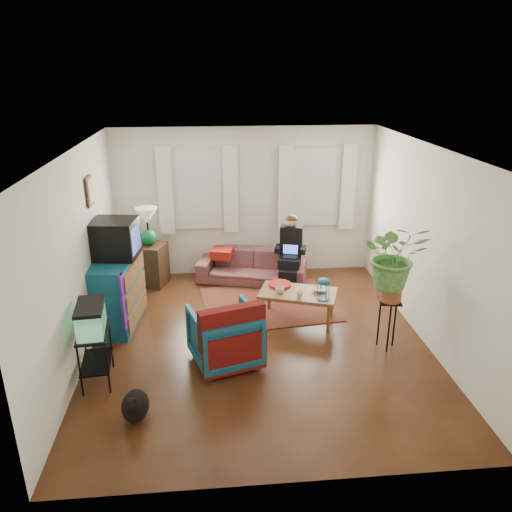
{
  "coord_description": "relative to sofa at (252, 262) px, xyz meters",
  "views": [
    {
      "loc": [
        -0.6,
        -5.94,
        3.55
      ],
      "look_at": [
        0.0,
        0.4,
        1.1
      ],
      "focal_mm": 35.0,
      "sensor_mm": 36.0,
      "label": 1
    }
  ],
  "objects": [
    {
      "name": "crt_tv",
      "position": [
        -2.04,
        -1.23,
        0.91
      ],
      "size": [
        0.68,
        0.63,
        0.54
      ],
      "primitive_type": "cube",
      "rotation": [
        0.0,
        0.0,
        -0.12
      ],
      "color": "black",
      "rests_on": "dresser"
    },
    {
      "name": "cup_b",
      "position": [
        0.53,
        -1.68,
        0.14
      ],
      "size": [
        0.13,
        0.13,
        0.09
      ],
      "primitive_type": "imported",
      "rotation": [
        0.0,
        0.0,
        -0.33
      ],
      "color": "beige",
      "rests_on": "coffee_table"
    },
    {
      "name": "curtains_left",
      "position": [
        -0.88,
        0.35,
        1.19
      ],
      "size": [
        1.36,
        0.06,
        1.5
      ],
      "primitive_type": "cube",
      "color": "white",
      "rests_on": "wall_back"
    },
    {
      "name": "birdcage",
      "position": [
        0.86,
        -1.75,
        0.25
      ],
      "size": [
        0.23,
        0.23,
        0.32
      ],
      "primitive_type": null,
      "rotation": [
        0.0,
        0.0,
        -0.33
      ],
      "color": "#115B6B",
      "rests_on": "coffee_table"
    },
    {
      "name": "floor",
      "position": [
        -0.08,
        -2.05,
        -0.36
      ],
      "size": [
        4.5,
        5.0,
        0.01
      ],
      "primitive_type": "cube",
      "color": "#4F2B14",
      "rests_on": "ground"
    },
    {
      "name": "cup_a",
      "position": [
        0.28,
        -1.5,
        0.14
      ],
      "size": [
        0.16,
        0.16,
        0.1
      ],
      "primitive_type": "imported",
      "rotation": [
        0.0,
        0.0,
        -0.33
      ],
      "color": "white",
      "rests_on": "coffee_table"
    },
    {
      "name": "bowl",
      "position": [
        0.86,
        -1.49,
        0.12
      ],
      "size": [
        0.27,
        0.27,
        0.05
      ],
      "primitive_type": "imported",
      "rotation": [
        0.0,
        0.0,
        -0.33
      ],
      "color": "white",
      "rests_on": "coffee_table"
    },
    {
      "name": "curtains_right",
      "position": [
        1.17,
        0.35,
        1.19
      ],
      "size": [
        1.36,
        0.06,
        1.5
      ],
      "primitive_type": "cube",
      "color": "white",
      "rests_on": "wall_back"
    },
    {
      "name": "aquarium",
      "position": [
        -2.08,
        -2.79,
        0.49
      ],
      "size": [
        0.36,
        0.58,
        0.35
      ],
      "primitive_type": "cube",
      "rotation": [
        0.0,
        0.0,
        0.1
      ],
      "color": "#7FD899",
      "rests_on": "aquarium_stand"
    },
    {
      "name": "aquarium_stand",
      "position": [
        -2.08,
        -2.79,
        -0.02
      ],
      "size": [
        0.4,
        0.63,
        0.67
      ],
      "primitive_type": "cube",
      "rotation": [
        0.0,
        0.0,
        0.1
      ],
      "color": "black",
      "rests_on": "floor"
    },
    {
      "name": "sofa",
      "position": [
        0.0,
        0.0,
        0.0
      ],
      "size": [
        1.97,
        1.18,
        0.72
      ],
      "primitive_type": "imported",
      "rotation": [
        0.0,
        0.0,
        -0.26
      ],
      "color": "brown",
      "rests_on": "floor"
    },
    {
      "name": "wall_back",
      "position": [
        -0.08,
        0.45,
        0.94
      ],
      "size": [
        4.5,
        0.01,
        2.6
      ],
      "primitive_type": "cube",
      "color": "silver",
      "rests_on": "floor"
    },
    {
      "name": "window_left",
      "position": [
        -0.88,
        0.43,
        1.19
      ],
      "size": [
        1.08,
        0.04,
        1.38
      ],
      "primitive_type": "cube",
      "color": "white",
      "rests_on": "wall_back"
    },
    {
      "name": "coffee_table",
      "position": [
        0.55,
        -1.49,
        -0.13
      ],
      "size": [
        1.24,
        0.93,
        0.46
      ],
      "primitive_type": "cube",
      "rotation": [
        0.0,
        0.0,
        -0.33
      ],
      "color": "brown",
      "rests_on": "floor"
    },
    {
      "name": "snack_tray",
      "position": [
        0.31,
        -1.25,
        0.11
      ],
      "size": [
        0.43,
        0.43,
        0.04
      ],
      "primitive_type": "cylinder",
      "rotation": [
        0.0,
        0.0,
        -0.33
      ],
      "color": "#B21414",
      "rests_on": "coffee_table"
    },
    {
      "name": "wall_left",
      "position": [
        -2.33,
        -2.05,
        0.94
      ],
      "size": [
        0.01,
        5.0,
        2.6
      ],
      "primitive_type": "cube",
      "color": "silver",
      "rests_on": "floor"
    },
    {
      "name": "area_rug",
      "position": [
        0.18,
        -0.94,
        -0.35
      ],
      "size": [
        2.17,
        1.82,
        0.01
      ],
      "primitive_type": "cube",
      "rotation": [
        0.0,
        0.0,
        0.12
      ],
      "color": "brown",
      "rests_on": "floor"
    },
    {
      "name": "dresser",
      "position": [
        -2.07,
        -1.34,
        0.14
      ],
      "size": [
        0.69,
        1.18,
        1.0
      ],
      "primitive_type": "cube",
      "rotation": [
        0.0,
        0.0,
        -0.12
      ],
      "color": "#12646C",
      "rests_on": "floor"
    },
    {
      "name": "plant_stand",
      "position": [
        1.59,
        -2.36,
        -0.01
      ],
      "size": [
        0.34,
        0.34,
        0.7
      ],
      "primitive_type": "cube",
      "rotation": [
        0.0,
        0.0,
        -0.18
      ],
      "color": "black",
      "rests_on": "floor"
    },
    {
      "name": "serape_throw",
      "position": [
        -0.47,
        -2.8,
        0.21
      ],
      "size": [
        0.83,
        0.42,
        0.67
      ],
      "primitive_type": "cube",
      "rotation": [
        0.0,
        0.0,
        0.3
      ],
      "color": "#9E0A0A",
      "rests_on": "armchair"
    },
    {
      "name": "ceiling",
      "position": [
        -0.08,
        -2.05,
        2.24
      ],
      "size": [
        4.5,
        5.0,
        0.01
      ],
      "primitive_type": "cube",
      "color": "white",
      "rests_on": "wall_back"
    },
    {
      "name": "side_table",
      "position": [
        -1.73,
        0.04,
        -0.0
      ],
      "size": [
        0.61,
        0.61,
        0.72
      ],
      "primitive_type": "cube",
      "rotation": [
        0.0,
        0.0,
        -0.29
      ],
      "color": "#382015",
      "rests_on": "floor"
    },
    {
      "name": "picture_frame",
      "position": [
        -2.3,
        -1.2,
        1.59
      ],
      "size": [
        0.04,
        0.32,
        0.4
      ],
      "primitive_type": "cube",
      "color": "#3D2616",
      "rests_on": "wall_left"
    },
    {
      "name": "table_lamp",
      "position": [
        -1.73,
        0.04,
        0.66
      ],
      "size": [
        0.46,
        0.46,
        0.65
      ],
      "primitive_type": null,
      "rotation": [
        0.0,
        0.0,
        -0.29
      ],
      "color": "white",
      "rests_on": "side_table"
    },
    {
      "name": "wall_right",
      "position": [
        2.17,
        -2.05,
        0.94
      ],
      "size": [
        0.01,
        5.0,
        2.6
      ],
      "primitive_type": "cube",
      "color": "silver",
      "rests_on": "floor"
    },
    {
      "name": "black_cat",
      "position": [
        -1.55,
        -3.51,
        -0.17
      ],
      "size": [
        0.3,
        0.45,
        0.38
      ],
      "primitive_type": "ellipsoid",
      "rotation": [
        0.0,
        0.0,
        -0.01
      ],
      "color": "black",
      "rests_on": "floor"
    },
    {
      "name": "armchair",
      "position": [
        -0.56,
        -2.5,
        0.04
      ],
      "size": [
        0.97,
        0.93,
        0.81
      ],
      "primitive_type": "imported",
      "rotation": [
        0.0,
        0.0,
        3.44
      ],
      "color": "#126C6E",
      "rests_on": "floor"
    },
    {
      "name": "window_right",
      "position": [
        1.17,
        0.43,
        1.19
      ],
      "size": [
        1.08,
        0.04,
        1.38
      ],
      "primitive_type": "cube",
      "color": "white",
      "rests_on": "wall_back"
    },
    {
      "name": "wall_front",
      "position": [
        -0.08,
        -4.55,
        0.94
      ],
      "size": [
        4.5,
        0.01,
        2.6
      ],
      "primitive_type": "cube",
      "color": "silver",
      "rests_on": "floor"
    },
    {
      "name": "potted_plant",
      "position": [
        1.59,
        -2.36,
        0.82
      ],
      "size": [
        0.91,
        0.82,
        0.89
      ],
      "primitive_type": "imported",
      "rotation": [
        0.0,
        0.0,
        -0.18
      ],
      "color": "#599947",
      "rests_on": "plant_stand"
    },
    {
      "name": "seated_person",
      "position": [
        0.64,
        -0.17,
        0.19
      ],
      "size": [
        0.59,
        0.67,
        1.1
      ],
      "primitive_type": null,
      "rotation": [
        0.0,
        0.0,
        -0.26
      ],
      "color": "black",
      "rests_on": "sofa"
    }
  ]
}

